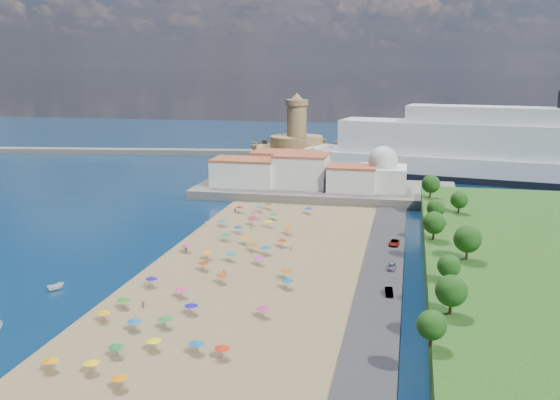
# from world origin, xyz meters

# --- Properties ---
(ground) EXTENTS (700.00, 700.00, 0.00)m
(ground) POSITION_xyz_m (0.00, 0.00, 0.00)
(ground) COLOR #071938
(ground) RESTS_ON ground
(terrace) EXTENTS (90.00, 36.00, 3.00)m
(terrace) POSITION_xyz_m (10.00, 73.00, 1.50)
(terrace) COLOR #59544C
(terrace) RESTS_ON ground
(jetty) EXTENTS (18.00, 70.00, 2.40)m
(jetty) POSITION_xyz_m (-12.00, 108.00, 1.20)
(jetty) COLOR #59544C
(jetty) RESTS_ON ground
(breakwater) EXTENTS (199.03, 34.77, 2.60)m
(breakwater) POSITION_xyz_m (-110.00, 153.00, 1.30)
(breakwater) COLOR #59544C
(breakwater) RESTS_ON ground
(waterfront_buildings) EXTENTS (57.00, 29.00, 11.00)m
(waterfront_buildings) POSITION_xyz_m (-3.05, 73.64, 7.88)
(waterfront_buildings) COLOR silver
(waterfront_buildings) RESTS_ON terrace
(domed_building) EXTENTS (16.00, 16.00, 15.00)m
(domed_building) POSITION_xyz_m (30.00, 71.00, 8.97)
(domed_building) COLOR silver
(domed_building) RESTS_ON terrace
(fortress) EXTENTS (40.00, 40.00, 32.40)m
(fortress) POSITION_xyz_m (-12.00, 138.00, 6.68)
(fortress) COLOR #9C7A4E
(fortress) RESTS_ON ground
(cruise_ship) EXTENTS (164.01, 52.39, 35.49)m
(cruise_ship) POSITION_xyz_m (74.82, 112.25, 10.51)
(cruise_ship) COLOR black
(cruise_ship) RESTS_ON ground
(beach_parasols) EXTENTS (31.39, 115.15, 2.20)m
(beach_parasols) POSITION_xyz_m (-1.20, -12.24, 2.15)
(beach_parasols) COLOR gray
(beach_parasols) RESTS_ON beach
(beachgoers) EXTENTS (28.54, 79.22, 1.82)m
(beachgoers) POSITION_xyz_m (-8.97, 0.90, 1.09)
(beachgoers) COLOR tan
(beachgoers) RESTS_ON beach
(moored_boats) EXTENTS (4.16, 24.56, 1.57)m
(moored_boats) POSITION_xyz_m (-29.71, -44.76, 0.75)
(moored_boats) COLOR white
(moored_boats) RESTS_ON ground
(parked_cars) EXTENTS (2.74, 39.61, 1.36)m
(parked_cars) POSITION_xyz_m (36.00, -2.23, 1.36)
(parked_cars) COLOR gray
(parked_cars) RESTS_ON promenade
(hillside_trees) EXTENTS (13.90, 107.75, 7.22)m
(hillside_trees) POSITION_xyz_m (47.13, -3.37, 9.90)
(hillside_trees) COLOR #382314
(hillside_trees) RESTS_ON hillside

